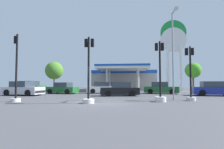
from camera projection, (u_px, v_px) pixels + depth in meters
The scene contains 18 objects.
ground_plane at pixel (100, 102), 12.13m from camera, with size 90.00×90.00×0.00m, color #47474C.
gas_station at pixel (124, 79), 34.42m from camera, with size 12.49×12.87×4.26m.
station_pole_sign at pixel (174, 46), 28.98m from camera, with size 4.29×0.56×12.12m.
car_0 at pixel (23, 89), 19.14m from camera, with size 4.58×2.46×1.57m.
car_1 at pixel (161, 88), 22.12m from camera, with size 4.52×2.60×1.52m.
car_2 at pixel (120, 90), 18.37m from camera, with size 4.34×2.43×1.47m.
car_3 at pixel (102, 88), 23.13m from camera, with size 4.52×2.64×1.52m.
car_4 at pixel (62, 89), 22.18m from camera, with size 4.30×2.43×1.45m.
car_5 at pixel (213, 89), 18.60m from camera, with size 4.57×2.45×1.56m.
car_6 at pixel (28, 88), 23.68m from camera, with size 4.87×2.68×1.65m.
traffic_signal_0 at pixel (160, 84), 12.66m from camera, with size 0.81×0.81×4.51m.
traffic_signal_1 at pixel (89, 81), 11.75m from camera, with size 0.78×0.78×4.58m.
traffic_signal_2 at pixel (16, 79), 12.68m from camera, with size 0.69×0.70×5.05m.
traffic_signal_3 at pixel (190, 80), 13.46m from camera, with size 0.69×0.70×4.28m.
tree_0 at pixel (54, 71), 41.03m from camera, with size 4.18×4.18×6.48m.
tree_1 at pixel (118, 71), 41.55m from camera, with size 4.52×4.52×6.20m.
tree_2 at pixel (193, 70), 37.84m from camera, with size 3.45×3.45×5.91m.
corner_streetlamp at pixel (173, 47), 13.97m from camera, with size 0.24×1.48×7.26m.
Camera 1 is at (2.06, -12.06, 1.39)m, focal length 27.39 mm.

